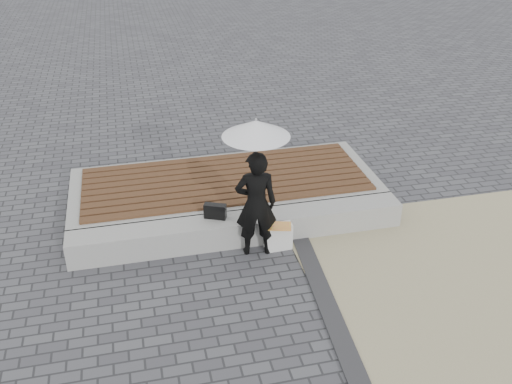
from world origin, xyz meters
TOP-DOWN VIEW (x-y plane):
  - ground at (0.00, 0.00)m, footprint 80.00×80.00m
  - terrazzo_zone at (3.20, -0.50)m, footprint 5.00×5.00m
  - edging_band at (0.75, -0.50)m, footprint 0.61×5.20m
  - seating_ledge at (0.00, 1.60)m, footprint 5.00×0.45m
  - timber_platform at (0.00, 2.80)m, footprint 5.00×2.00m
  - timber_decking at (0.00, 2.80)m, footprint 4.60×1.80m
  - woman at (0.16, 1.25)m, footprint 0.63×0.45m
  - parasol at (0.16, 1.25)m, footprint 0.91×0.91m
  - handbag at (-0.35, 1.67)m, footprint 0.34×0.23m
  - canvas_tote at (0.50, 1.26)m, footprint 0.40×0.18m
  - magazine at (0.50, 1.21)m, footprint 0.38×0.32m

SIDE VIEW (x-z plane):
  - ground at x=0.00m, z-range 0.00..0.00m
  - terrazzo_zone at x=3.20m, z-range 0.00..0.02m
  - edging_band at x=0.75m, z-range 0.00..0.04m
  - seating_ledge at x=0.00m, z-range 0.00..0.40m
  - timber_platform at x=0.00m, z-range 0.00..0.40m
  - canvas_tote at x=0.50m, z-range 0.00..0.41m
  - magazine at x=0.50m, z-range 0.41..0.43m
  - timber_decking at x=0.00m, z-range 0.40..0.44m
  - handbag at x=-0.35m, z-range 0.40..0.63m
  - woman at x=0.16m, z-range 0.00..1.61m
  - parasol at x=0.16m, z-range 1.37..2.52m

